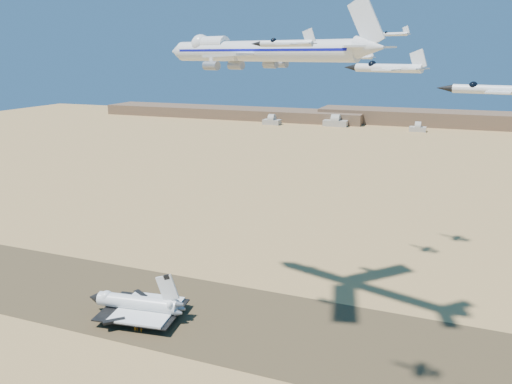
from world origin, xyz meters
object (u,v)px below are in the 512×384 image
(crew_b, at_px, (142,329))
(chase_jet_d, at_px, (359,57))
(shuttle, at_px, (137,304))
(chase_jet_e, at_px, (392,34))
(crew_a, at_px, (135,329))
(crew_c, at_px, (137,329))
(carrier_747, at_px, (253,51))
(chase_jet_b, at_px, (386,68))
(chase_jet_a, at_px, (285,43))
(chase_jet_c, at_px, (491,89))

(crew_b, relative_size, chase_jet_d, 0.14)
(shuttle, xyz_separation_m, chase_jet_e, (69.68, 87.34, 91.00))
(shuttle, xyz_separation_m, chase_jet_d, (59.51, 69.95, 82.03))
(shuttle, relative_size, crew_b, 18.36)
(crew_a, distance_m, crew_c, 0.69)
(crew_a, bearing_deg, carrier_747, -30.30)
(crew_b, bearing_deg, chase_jet_b, -141.78)
(crew_b, distance_m, chase_jet_a, 106.38)
(carrier_747, distance_m, crew_b, 96.43)
(crew_b, xyz_separation_m, chase_jet_d, (52.56, 78.12, 85.67))
(crew_a, distance_m, crew_b, 2.30)
(carrier_747, height_order, crew_b, carrier_747)
(chase_jet_b, distance_m, chase_jet_c, 21.74)
(chase_jet_d, bearing_deg, crew_c, -99.96)
(shuttle, bearing_deg, chase_jet_c, -33.14)
(crew_a, bearing_deg, chase_jet_d, -18.37)
(chase_jet_b, distance_m, chase_jet_d, 106.89)
(crew_c, xyz_separation_m, chase_jet_d, (54.20, 78.20, 85.82))
(crew_b, height_order, chase_jet_d, chase_jet_d)
(carrier_747, distance_m, chase_jet_c, 93.64)
(crew_c, bearing_deg, chase_jet_c, -166.59)
(crew_a, height_order, crew_b, crew_b)
(shuttle, bearing_deg, carrier_747, 22.27)
(chase_jet_b, bearing_deg, chase_jet_e, 118.34)
(carrier_747, bearing_deg, shuttle, -133.93)
(carrier_747, bearing_deg, chase_jet_a, -45.67)
(shuttle, height_order, crew_a, shuttle)
(crew_c, distance_m, chase_jet_e, 149.22)
(crew_a, distance_m, chase_jet_e, 149.61)
(chase_jet_d, bearing_deg, chase_jet_c, -46.54)
(chase_jet_e, bearing_deg, crew_b, -104.66)
(crew_a, relative_size, chase_jet_c, 0.13)
(crew_b, distance_m, crew_c, 1.64)
(crew_b, relative_size, chase_jet_b, 0.12)
(shuttle, relative_size, chase_jet_a, 2.45)
(shuttle, xyz_separation_m, crew_c, (5.32, -8.25, -3.79))
(carrier_747, distance_m, crew_c, 97.07)
(carrier_747, relative_size, chase_jet_a, 5.47)
(crew_a, distance_m, chase_jet_a, 107.54)
(carrier_747, xyz_separation_m, chase_jet_e, (34.47, 67.26, 6.89))
(crew_c, height_order, chase_jet_b, chase_jet_b)
(carrier_747, height_order, crew_c, carrier_747)
(carrier_747, bearing_deg, crew_c, -120.16)
(crew_b, distance_m, chase_jet_c, 129.64)
(chase_jet_a, xyz_separation_m, chase_jet_b, (21.09, -5.16, -4.53))
(chase_jet_d, bearing_deg, crew_a, -100.18)
(chase_jet_e, bearing_deg, crew_a, -105.50)
(chase_jet_d, bearing_deg, carrier_747, -91.22)
(crew_a, bearing_deg, crew_c, -50.35)
(crew_c, distance_m, chase_jet_a, 107.33)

